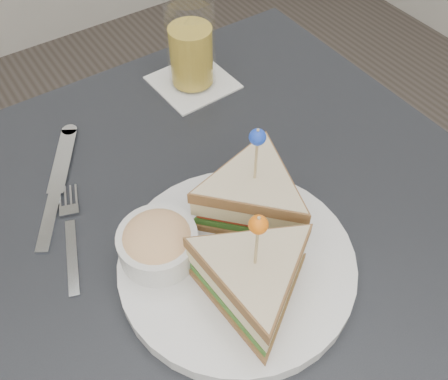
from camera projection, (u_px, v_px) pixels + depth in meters
table at (222, 251)px, 0.74m from camera, size 0.80×0.80×0.75m
plate_meal at (240, 243)px, 0.61m from camera, size 0.34×0.33×0.18m
cutlery_fork at (71, 231)px, 0.67m from camera, size 0.08×0.18×0.01m
cutlery_knife at (56, 188)px, 0.72m from camera, size 0.14×0.22×0.01m
drink_set at (191, 48)px, 0.83m from camera, size 0.13×0.13×0.16m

